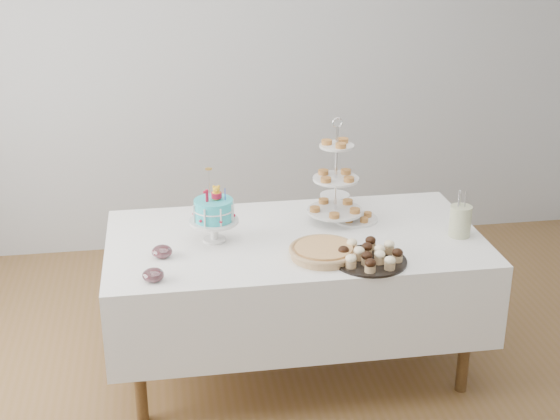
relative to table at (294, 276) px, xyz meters
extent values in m
plane|color=brown|center=(0.00, -0.30, -0.54)|extent=(5.00, 5.00, 0.00)
cube|color=#ADB0B2|center=(0.00, 1.70, 0.81)|extent=(5.00, 0.04, 2.70)
cube|color=#ADB0B2|center=(0.00, -2.30, 0.81)|extent=(5.00, 0.04, 2.70)
cube|color=white|center=(0.00, 0.00, 0.00)|extent=(1.92, 1.02, 0.45)
cylinder|color=#543A1D|center=(-0.82, -0.37, -0.21)|extent=(0.06, 0.06, 0.67)
cylinder|color=#543A1D|center=(0.82, -0.37, -0.21)|extent=(0.06, 0.06, 0.67)
cylinder|color=#543A1D|center=(-0.82, 0.37, -0.21)|extent=(0.06, 0.06, 0.67)
cylinder|color=#543A1D|center=(0.82, 0.37, -0.21)|extent=(0.06, 0.06, 0.67)
cylinder|color=#2FC2CD|center=(-0.41, 0.01, 0.40)|extent=(0.20, 0.20, 0.11)
torus|color=white|center=(-0.41, 0.01, 0.40)|extent=(0.21, 0.21, 0.01)
cube|color=red|center=(-0.44, -0.01, 0.48)|extent=(0.02, 0.02, 0.06)
cylinder|color=blue|center=(-0.35, 0.00, 0.48)|extent=(0.01, 0.01, 0.06)
cylinder|color=silver|center=(-0.43, 0.04, 0.53)|extent=(0.00, 0.00, 0.15)
cylinder|color=gold|center=(-0.43, 0.04, 0.61)|extent=(0.04, 0.04, 0.01)
cylinder|color=black|center=(0.30, -0.35, 0.23)|extent=(0.35, 0.35, 0.01)
ellipsoid|color=black|center=(0.24, -0.35, 0.28)|extent=(0.05, 0.05, 0.04)
ellipsoid|color=#FFF1C5|center=(0.37, -0.35, 0.28)|extent=(0.05, 0.05, 0.04)
cylinder|color=tan|center=(0.10, -0.26, 0.25)|extent=(0.32, 0.32, 0.04)
cylinder|color=#B78247|center=(0.10, -0.26, 0.27)|extent=(0.28, 0.28, 0.02)
torus|color=tan|center=(0.10, -0.26, 0.27)|extent=(0.34, 0.34, 0.02)
cylinder|color=silver|center=(0.25, 0.16, 0.49)|extent=(0.01, 0.01, 0.53)
cylinder|color=silver|center=(0.25, 0.16, 0.29)|extent=(0.30, 0.30, 0.01)
cylinder|color=silver|center=(0.25, 0.16, 0.47)|extent=(0.24, 0.24, 0.01)
cylinder|color=silver|center=(0.25, 0.16, 0.65)|extent=(0.18, 0.18, 0.01)
torus|color=silver|center=(0.25, 0.16, 0.78)|extent=(0.06, 0.01, 0.06)
cylinder|color=silver|center=(0.30, 0.40, 0.26)|extent=(0.17, 0.17, 0.06)
cylinder|color=silver|center=(0.36, 0.17, 0.23)|extent=(0.24, 0.24, 0.01)
ellipsoid|color=silver|center=(-0.72, -0.38, 0.26)|extent=(0.10, 0.10, 0.06)
cylinder|color=#5F0814|center=(-0.72, -0.38, 0.25)|extent=(0.07, 0.07, 0.03)
ellipsoid|color=silver|center=(-0.68, -0.14, 0.26)|extent=(0.10, 0.10, 0.06)
cylinder|color=#5F0814|center=(-0.68, -0.14, 0.25)|extent=(0.07, 0.07, 0.03)
cylinder|color=silver|center=(0.84, -0.12, 0.31)|extent=(0.11, 0.11, 0.16)
cylinder|color=silver|center=(0.89, -0.10, 0.32)|extent=(0.01, 0.01, 0.09)
camera|label=1|loc=(-0.65, -3.60, 1.86)|focal=50.00mm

